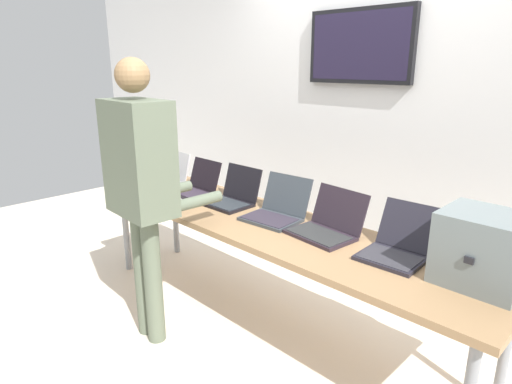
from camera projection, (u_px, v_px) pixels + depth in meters
name	position (u px, v px, depth m)	size (l,w,h in m)	color
ground	(265.00, 324.00, 2.99)	(8.00, 8.00, 0.04)	beige
back_wall	(366.00, 108.00, 3.36)	(8.00, 0.11, 2.72)	silver
workbench	(265.00, 229.00, 2.79)	(2.97, 0.70, 0.73)	#9B764F
equipment_box	(483.00, 249.00, 1.96)	(0.36, 0.34, 0.34)	slate
laptop_station_0	(168.00, 176.00, 3.66)	(0.35, 0.34, 0.26)	#B1B0B3
laptop_station_1	(195.00, 186.00, 3.39)	(0.33, 0.32, 0.24)	black
laptop_station_2	(232.00, 196.00, 3.12)	(0.34, 0.33, 0.26)	black
laptop_station_3	(277.00, 210.00, 2.82)	(0.38, 0.38, 0.26)	#343A41
laptop_station_4	(327.00, 225.00, 2.56)	(0.40, 0.37, 0.26)	#281F28
laptop_station_5	(398.00, 246.00, 2.27)	(0.32, 0.38, 0.26)	#24222B
person	(142.00, 178.00, 2.54)	(0.45, 0.60, 1.73)	#5A6551
coffee_mug	(162.00, 197.00, 3.13)	(0.08, 0.08, 0.10)	#2F2929
paper_sheet	(175.00, 202.00, 3.17)	(0.23, 0.31, 0.00)	white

